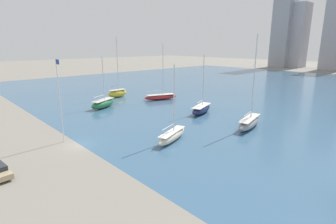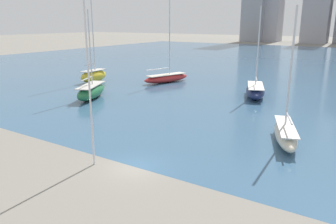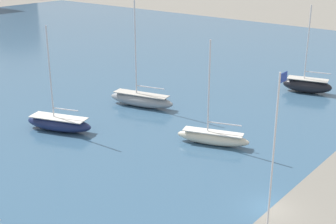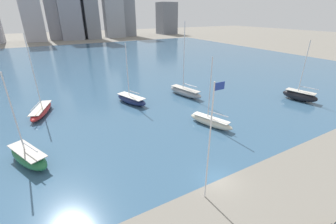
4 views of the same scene
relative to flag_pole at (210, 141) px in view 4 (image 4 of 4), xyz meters
name	(u,v)px [view 4 (image 4 of 4)]	position (x,y,z in m)	size (l,w,h in m)	color
ground_plane	(218,180)	(2.93, 1.27, -6.94)	(500.00, 500.00, 0.00)	gray
harbor_water	(91,67)	(2.93, 71.27, -6.94)	(180.00, 140.00, 0.00)	#385B7A
flag_pole	(210,141)	(0.00, 0.00, 0.00)	(1.24, 0.14, 12.88)	silver
distant_city_skyline	(64,1)	(9.97, 171.84, 18.77)	(150.22, 23.71, 71.74)	#8E939E
sailboat_gray	(185,92)	(15.77, 27.82, -5.88)	(4.48, 9.92, 16.60)	gray
sailboat_navy	(131,99)	(2.88, 29.54, -5.98)	(5.34, 8.97, 12.71)	#19234C
sailboat_red	(41,110)	(-14.46, 32.68, -6.08)	(5.37, 9.72, 15.04)	#B72828
sailboat_cream	(211,121)	(11.12, 12.75, -6.04)	(4.43, 8.40, 11.92)	beige
sailboat_black	(300,95)	(36.57, 12.69, -5.77)	(4.29, 7.66, 13.10)	black
sailboat_green	(28,156)	(-16.51, 16.05, -5.87)	(5.71, 8.54, 12.19)	#236B3D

